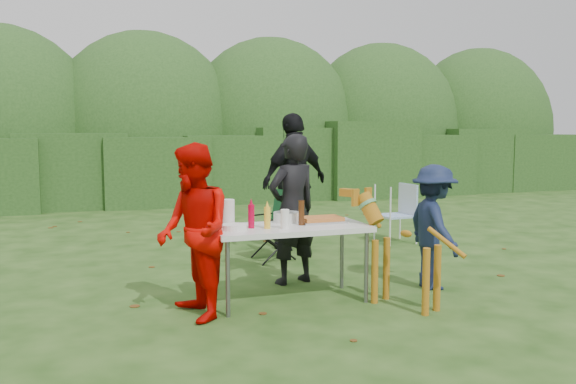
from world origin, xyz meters
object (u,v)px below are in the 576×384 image
object	(u,v)px
person_black_puffy	(295,181)
dog	(406,251)
beer_bottle	(301,213)
lawn_chair	(395,213)
paper_towel_roll	(228,213)
child	(434,227)
mustard_bottle	(267,218)
camping_chair	(273,225)
ketchup_bottle	(251,216)
folding_table	(290,231)
person_cook	(292,209)
person_red_jacket	(194,232)

from	to	relation	value
person_black_puffy	dog	size ratio (longest dim) A/B	1.69
person_black_puffy	beer_bottle	distance (m)	2.57
lawn_chair	paper_towel_roll	xyz separation A→B (m)	(-3.06, -2.22, 0.44)
child	dog	size ratio (longest dim) A/B	1.17
lawn_chair	dog	bearing A→B (deg)	57.85
child	mustard_bottle	size ratio (longest dim) A/B	6.48
child	paper_towel_roll	distance (m)	2.17
camping_chair	ketchup_bottle	size ratio (longest dim) A/B	4.01
folding_table	ketchup_bottle	world-z (taller)	ketchup_bottle
mustard_bottle	folding_table	bearing A→B (deg)	17.24
lawn_chair	beer_bottle	bearing A→B (deg)	40.69
person_cook	lawn_chair	xyz separation A→B (m)	(2.23, 1.71, -0.37)
person_cook	mustard_bottle	size ratio (longest dim) A/B	8.04
person_cook	beer_bottle	distance (m)	0.68
dog	ketchup_bottle	bearing A→B (deg)	41.85
folding_table	person_black_puffy	world-z (taller)	person_black_puffy
camping_chair	beer_bottle	distance (m)	1.95
lawn_chair	mustard_bottle	size ratio (longest dim) A/B	4.32
lawn_chair	ketchup_bottle	xyz separation A→B (m)	(-2.88, -2.37, 0.42)
child	lawn_chair	distance (m)	2.57
child	paper_towel_roll	bearing A→B (deg)	90.10
person_red_jacket	ketchup_bottle	size ratio (longest dim) A/B	7.04
person_red_jacket	child	world-z (taller)	person_red_jacket
folding_table	paper_towel_roll	xyz separation A→B (m)	(-0.56, 0.15, 0.18)
dog	lawn_chair	size ratio (longest dim) A/B	1.29
mustard_bottle	beer_bottle	world-z (taller)	beer_bottle
dog	paper_towel_roll	bearing A→B (deg)	39.32
ketchup_bottle	camping_chair	bearing A→B (deg)	66.08
child	person_red_jacket	bearing A→B (deg)	99.08
person_cook	folding_table	bearing A→B (deg)	52.42
mustard_bottle	ketchup_bottle	size ratio (longest dim) A/B	0.91
person_red_jacket	lawn_chair	world-z (taller)	person_red_jacket
camping_chair	mustard_bottle	size ratio (longest dim) A/B	4.41
person_cook	dog	xyz separation A→B (m)	(0.69, -1.19, -0.28)
camping_chair	person_black_puffy	bearing A→B (deg)	-151.30
dog	camping_chair	world-z (taller)	dog
child	mustard_bottle	xyz separation A→B (m)	(-1.83, -0.05, 0.19)
child	beer_bottle	world-z (taller)	child
dog	beer_bottle	size ratio (longest dim) A/B	4.63
child	paper_towel_roll	world-z (taller)	child
dog	camping_chair	size ratio (longest dim) A/B	1.26
child	mustard_bottle	world-z (taller)	child
person_red_jacket	lawn_chair	distance (m)	4.34
person_red_jacket	camping_chair	xyz separation A→B (m)	(1.42, 2.09, -0.33)
folding_table	camping_chair	size ratio (longest dim) A/B	1.70
person_cook	person_red_jacket	size ratio (longest dim) A/B	1.04
dog	lawn_chair	xyz separation A→B (m)	(1.54, 2.90, -0.10)
person_black_puffy	camping_chair	distance (m)	0.90
folding_table	person_cook	xyz separation A→B (m)	(0.27, 0.66, 0.12)
dog	person_black_puffy	bearing A→B (deg)	-26.46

